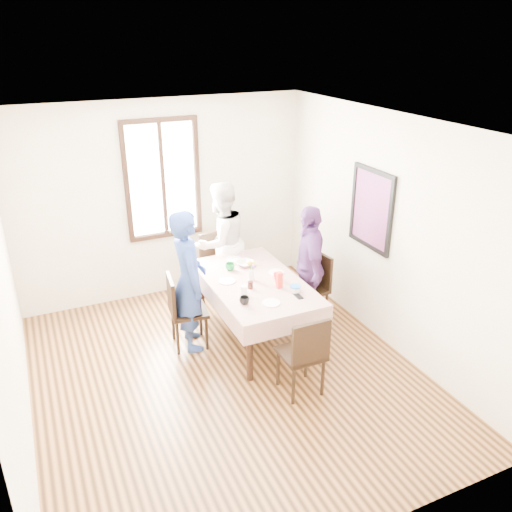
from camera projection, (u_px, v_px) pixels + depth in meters
name	position (u px, v px, depth m)	size (l,w,h in m)	color
ground	(227.00, 375.00, 5.75)	(4.50, 4.50, 0.00)	black
back_wall	(164.00, 201.00, 7.08)	(4.00, 4.00, 0.00)	beige
right_wall	(387.00, 233.00, 5.96)	(4.50, 4.50, 0.00)	beige
window_frame	(163.00, 179.00, 6.94)	(1.02, 0.06, 1.62)	black
window_pane	(162.00, 179.00, 6.95)	(0.90, 0.02, 1.50)	white
art_poster	(372.00, 209.00, 6.13)	(0.04, 0.76, 0.96)	red
dining_table	(254.00, 309.00, 6.32)	(0.93, 1.68, 0.75)	black
tablecloth	(254.00, 281.00, 6.17)	(1.05, 1.80, 0.01)	#500800
chair_left	(189.00, 311.00, 6.12)	(0.42, 0.42, 0.91)	black
chair_right	(308.00, 289.00, 6.63)	(0.42, 0.42, 0.91)	black
chair_far	(220.00, 267.00, 7.25)	(0.42, 0.42, 0.91)	black
chair_near	(301.00, 353.00, 5.33)	(0.42, 0.42, 0.91)	black
person_left	(189.00, 281.00, 5.98)	(0.62, 0.40, 1.69)	navy
person_far	(220.00, 242.00, 7.08)	(0.81, 0.63, 1.67)	silver
person_right	(308.00, 266.00, 6.49)	(0.92, 0.38, 1.57)	#5B316E
mug_black	(244.00, 301.00, 5.63)	(0.11, 0.11, 0.09)	black
mug_flag	(277.00, 277.00, 6.16)	(0.09, 0.09, 0.09)	red
mug_green	(230.00, 267.00, 6.42)	(0.11, 0.11, 0.09)	#0C7226
serving_bowl	(245.00, 264.00, 6.54)	(0.22, 0.22, 0.05)	white
juice_carton	(279.00, 280.00, 5.97)	(0.06, 0.06, 0.19)	red
butter_tub	(295.00, 289.00, 5.91)	(0.11, 0.11, 0.06)	white
jam_jar	(250.00, 285.00, 5.97)	(0.06, 0.06, 0.09)	black
drinking_glass	(244.00, 290.00, 5.84)	(0.07, 0.07, 0.10)	silver
smartphone	(299.00, 296.00, 5.80)	(0.07, 0.13, 0.01)	black
flower_vase	(252.00, 275.00, 6.16)	(0.06, 0.06, 0.13)	silver
plate_left	(227.00, 281.00, 6.14)	(0.20, 0.20, 0.01)	white
plate_right	(276.00, 273.00, 6.35)	(0.20, 0.20, 0.01)	white
plate_far	(234.00, 259.00, 6.72)	(0.20, 0.20, 0.01)	white
plate_near	(271.00, 303.00, 5.65)	(0.20, 0.20, 0.01)	white
butter_lid	(295.00, 286.00, 5.90)	(0.12, 0.12, 0.01)	blue
flower_bunch	(251.00, 266.00, 6.12)	(0.09, 0.09, 0.10)	yellow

